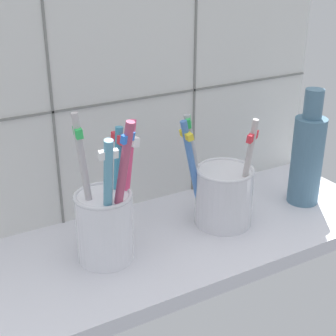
{
  "coord_description": "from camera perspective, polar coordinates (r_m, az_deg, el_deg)",
  "views": [
    {
      "loc": [
        -28.5,
        -50.13,
        37.99
      ],
      "look_at": [
        0.0,
        -0.03,
        12.27
      ],
      "focal_mm": 54.28,
      "sensor_mm": 36.0,
      "label": 1
    }
  ],
  "objects": [
    {
      "name": "tile_wall_back",
      "position": [
        0.7,
        -4.96,
        11.19
      ],
      "size": [
        64.0,
        2.2,
        45.0
      ],
      "color": "silver",
      "rests_on": "ground"
    },
    {
      "name": "ceramic_vase",
      "position": [
        0.77,
        15.37,
        1.34
      ],
      "size": [
        4.6,
        4.6,
        17.42
      ],
      "color": "slate",
      "rests_on": "counter_slab"
    },
    {
      "name": "counter_slab",
      "position": [
        0.69,
        -0.01,
        -8.63
      ],
      "size": [
        64.0,
        22.0,
        2.0
      ],
      "primitive_type": "cube",
      "color": "silver",
      "rests_on": "ground"
    },
    {
      "name": "toothbrush_cup_left",
      "position": [
        0.62,
        -7.01,
        -5.85
      ],
      "size": [
        8.32,
        8.54,
        19.28
      ],
      "color": "white",
      "rests_on": "counter_slab"
    },
    {
      "name": "toothbrush_cup_right",
      "position": [
        0.7,
        6.2,
        -2.82
      ],
      "size": [
        10.13,
        8.62,
        16.01
      ],
      "color": "silver",
      "rests_on": "counter_slab"
    }
  ]
}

